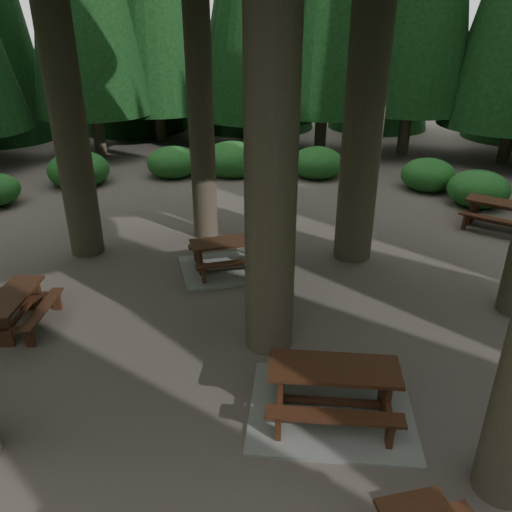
# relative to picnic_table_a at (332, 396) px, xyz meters

# --- Properties ---
(ground) EXTENTS (80.00, 80.00, 0.00)m
(ground) POSITION_rel_picnic_table_a_xyz_m (-1.93, 1.44, -0.28)
(ground) COLOR #534943
(ground) RESTS_ON ground
(picnic_table_a) EXTENTS (2.48, 2.08, 0.81)m
(picnic_table_a) POSITION_rel_picnic_table_a_xyz_m (0.00, 0.00, 0.00)
(picnic_table_a) COLOR gray
(picnic_table_a) RESTS_ON ground
(picnic_table_b) EXTENTS (1.47, 1.74, 0.69)m
(picnic_table_b) POSITION_rel_picnic_table_a_xyz_m (-5.91, 1.46, 0.18)
(picnic_table_b) COLOR #381D11
(picnic_table_b) RESTS_ON ground
(picnic_table_c) EXTENTS (2.68, 2.48, 0.73)m
(picnic_table_c) POSITION_rel_picnic_table_a_xyz_m (-2.41, 4.43, -0.04)
(picnic_table_c) COLOR gray
(picnic_table_c) RESTS_ON ground
(picnic_table_d) EXTENTS (2.28, 2.15, 0.78)m
(picnic_table_d) POSITION_rel_picnic_table_a_xyz_m (4.56, 8.04, 0.24)
(picnic_table_d) COLOR #381D11
(picnic_table_d) RESTS_ON ground
(shrub_ring) EXTENTS (23.86, 24.64, 1.49)m
(shrub_ring) POSITION_rel_picnic_table_a_xyz_m (-1.22, 2.19, 0.12)
(shrub_ring) COLOR #1F5B22
(shrub_ring) RESTS_ON ground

